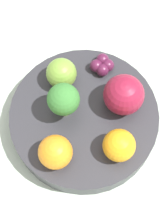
# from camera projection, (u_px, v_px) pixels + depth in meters

# --- Properties ---
(ground_plane) EXTENTS (6.00, 6.00, 0.00)m
(ground_plane) POSITION_uv_depth(u_px,v_px,m) (84.00, 128.00, 0.60)
(ground_plane) COLOR gray
(table_surface) EXTENTS (1.20, 1.20, 0.02)m
(table_surface) POSITION_uv_depth(u_px,v_px,m) (84.00, 126.00, 0.59)
(table_surface) COLOR #B2C6B2
(table_surface) RESTS_ON ground_plane
(bowl) EXTENTS (0.22, 0.22, 0.04)m
(bowl) POSITION_uv_depth(u_px,v_px,m) (84.00, 119.00, 0.56)
(bowl) COLOR #2D2D33
(bowl) RESTS_ON table_surface
(broccoli) EXTENTS (0.05, 0.05, 0.06)m
(broccoli) POSITION_uv_depth(u_px,v_px,m) (63.00, 100.00, 0.51)
(broccoli) COLOR #8CB76B
(broccoli) RESTS_ON bowl
(apple_red) EXTENTS (0.06, 0.06, 0.06)m
(apple_red) POSITION_uv_depth(u_px,v_px,m) (124.00, 95.00, 0.53)
(apple_red) COLOR maroon
(apple_red) RESTS_ON bowl
(apple_green) EXTENTS (0.05, 0.05, 0.05)m
(apple_green) POSITION_uv_depth(u_px,v_px,m) (61.00, 73.00, 0.55)
(apple_green) COLOR olive
(apple_green) RESTS_ON bowl
(orange_front) EXTENTS (0.05, 0.05, 0.05)m
(orange_front) POSITION_uv_depth(u_px,v_px,m) (55.00, 152.00, 0.50)
(orange_front) COLOR orange
(orange_front) RESTS_ON bowl
(orange_back) EXTENTS (0.05, 0.05, 0.05)m
(orange_back) POSITION_uv_depth(u_px,v_px,m) (119.00, 145.00, 0.50)
(orange_back) COLOR orange
(orange_back) RESTS_ON bowl
(grape_cluster) EXTENTS (0.04, 0.04, 0.02)m
(grape_cluster) POSITION_uv_depth(u_px,v_px,m) (102.00, 65.00, 0.57)
(grape_cluster) COLOR #511938
(grape_cluster) RESTS_ON bowl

